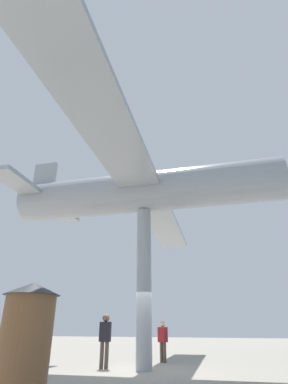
# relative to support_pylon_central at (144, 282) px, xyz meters

# --- Properties ---
(ground_plane) EXTENTS (80.00, 80.00, 0.00)m
(ground_plane) POSITION_rel_support_pylon_central_xyz_m (0.00, 0.00, -2.86)
(ground_plane) COLOR gray
(support_pylon_central) EXTENTS (0.56, 0.56, 5.73)m
(support_pylon_central) POSITION_rel_support_pylon_central_xyz_m (0.00, 0.00, 0.00)
(support_pylon_central) COLOR #999EA3
(support_pylon_central) RESTS_ON ground_plane
(suspended_airplane) EXTENTS (19.28, 12.72, 2.85)m
(suspended_airplane) POSITION_rel_support_pylon_central_xyz_m (-0.02, 0.20, 3.73)
(suspended_airplane) COLOR #93999E
(suspended_airplane) RESTS_ON support_pylon_central
(visitor_person) EXTENTS (0.29, 0.43, 1.79)m
(visitor_person) POSITION_rel_support_pylon_central_xyz_m (-0.04, -1.52, -1.82)
(visitor_person) COLOR #4C4238
(visitor_person) RESTS_ON ground_plane
(visitor_second) EXTENTS (0.39, 0.46, 1.59)m
(visitor_second) POSITION_rel_support_pylon_central_xyz_m (-2.75, -0.12, -1.96)
(visitor_second) COLOR #4C4238
(visitor_second) RESTS_ON ground_plane
(info_kiosk) EXTENTS (0.96, 0.96, 2.03)m
(info_kiosk) POSITION_rel_support_pylon_central_xyz_m (6.42, 0.21, -1.82)
(info_kiosk) COLOR brown
(info_kiosk) RESTS_ON ground_plane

